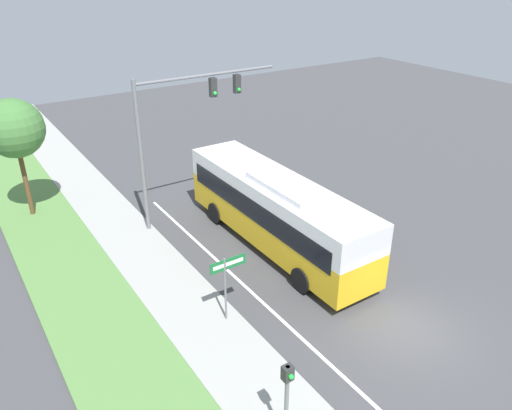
# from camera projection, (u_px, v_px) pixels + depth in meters

# --- Properties ---
(ground_plane) EXTENTS (80.00, 80.00, 0.00)m
(ground_plane) POSITION_uv_depth(u_px,v_px,m) (409.00, 329.00, 18.27)
(ground_plane) COLOR #424244
(sidewalk) EXTENTS (2.80, 80.00, 0.12)m
(sidewalk) POSITION_uv_depth(u_px,v_px,m) (271.00, 403.00, 15.18)
(sidewalk) COLOR #9E9E99
(sidewalk) RESTS_ON ground_plane
(lane_divider_near) EXTENTS (0.14, 30.00, 0.01)m
(lane_divider_near) POSITION_uv_depth(u_px,v_px,m) (335.00, 369.00, 16.49)
(lane_divider_near) COLOR silver
(lane_divider_near) RESTS_ON ground_plane
(bus) EXTENTS (2.75, 11.38, 3.56)m
(bus) POSITION_uv_depth(u_px,v_px,m) (276.00, 208.00, 22.69)
(bus) COLOR gold
(bus) RESTS_ON ground_plane
(signal_gantry) EXTENTS (7.45, 0.41, 7.49)m
(signal_gantry) POSITION_uv_depth(u_px,v_px,m) (181.00, 119.00, 23.52)
(signal_gantry) COLOR slate
(signal_gantry) RESTS_ON ground_plane
(pedestrian_signal) EXTENTS (0.28, 0.34, 2.83)m
(pedestrian_signal) POSITION_uv_depth(u_px,v_px,m) (287.00, 392.00, 13.14)
(pedestrian_signal) COLOR slate
(pedestrian_signal) RESTS_ON ground_plane
(street_sign) EXTENTS (1.45, 0.08, 2.75)m
(street_sign) POSITION_uv_depth(u_px,v_px,m) (227.00, 276.00, 17.85)
(street_sign) COLOR slate
(street_sign) RESTS_ON ground_plane
(roadside_tree) EXTENTS (2.91, 2.91, 6.11)m
(roadside_tree) POSITION_uv_depth(u_px,v_px,m) (14.00, 129.00, 24.20)
(roadside_tree) COLOR brown
(roadside_tree) RESTS_ON grass_verge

